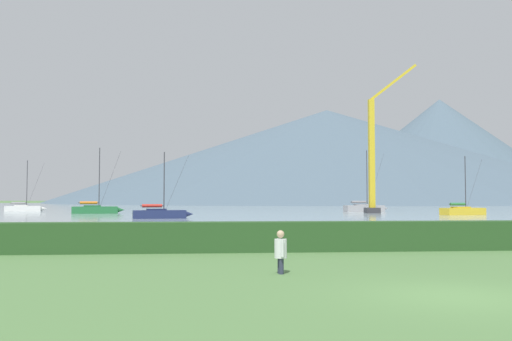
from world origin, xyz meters
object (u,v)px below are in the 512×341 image
Objects in this scene: sailboat_slip_3 at (96,209)px; dock_crane at (373,160)px; sailboat_slip_5 at (160,213)px; person_seated_viewer at (281,250)px; sailboat_slip_6 at (24,208)px; sailboat_slip_0 at (365,208)px; sailboat_slip_7 at (463,211)px.

dock_crane is at bearing -11.84° from sailboat_slip_3.
sailboat_slip_5 is 0.32× the size of dock_crane.
sailboat_slip_3 is 7.57× the size of person_seated_viewer.
sailboat_slip_6 is 57.68m from dock_crane.
sailboat_slip_0 is at bearing 1.25° from sailboat_slip_3.
dock_crane is (-8.81, 10.20, 7.22)m from sailboat_slip_7.
sailboat_slip_6 reaches higher than sailboat_slip_5.
sailboat_slip_0 is 1.06× the size of sailboat_slip_3.
sailboat_slip_6 is 6.82× the size of person_seated_viewer.
sailboat_slip_3 is at bearing -175.68° from sailboat_slip_0.
sailboat_slip_7 is at bearing 4.01° from sailboat_slip_5.
sailboat_slip_7 is at bearing -23.03° from sailboat_slip_3.
dock_crane is (29.61, 19.26, 7.24)m from sailboat_slip_5.
sailboat_slip_6 is 68.99m from sailboat_slip_7.
sailboat_slip_0 is 12.01m from dock_crane.
sailboat_slip_0 is 1.30× the size of sailboat_slip_7.
sailboat_slip_3 is 1.31× the size of sailboat_slip_5.
sailboat_slip_5 is (-30.99, -28.81, -0.09)m from sailboat_slip_0.
dock_crane reaches higher than sailboat_slip_7.
sailboat_slip_6 is at bearing 142.70° from sailboat_slip_7.
sailboat_slip_3 is at bearing 177.53° from dock_crane.
sailboat_slip_0 reaches higher than person_seated_viewer.
sailboat_slip_0 is 0.45× the size of dock_crane.
sailboat_slip_6 reaches higher than person_seated_viewer.
dock_crane reaches higher than sailboat_slip_3.
dock_crane is at bearing -24.39° from sailboat_slip_6.
person_seated_viewer is at bearing -109.31° from dock_crane.
sailboat_slip_7 reaches higher than person_seated_viewer.
person_seated_viewer is (6.82, -45.78, 0.15)m from sailboat_slip_5.
sailboat_slip_6 is 1.11× the size of sailboat_slip_7.
sailboat_slip_6 is (-56.14, 7.09, -0.08)m from sailboat_slip_0.
sailboat_slip_7 is at bearing -75.69° from sailboat_slip_0.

